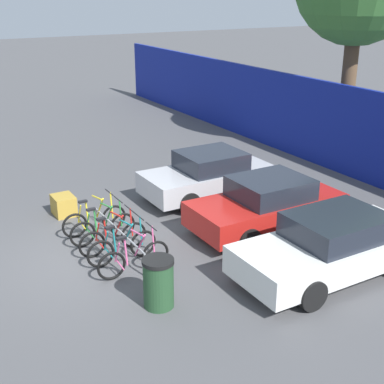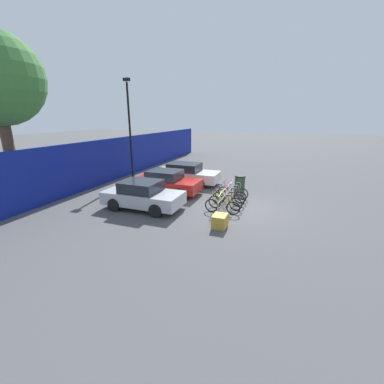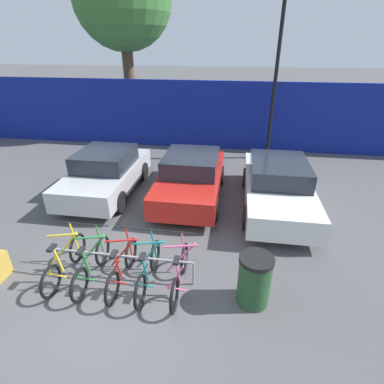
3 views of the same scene
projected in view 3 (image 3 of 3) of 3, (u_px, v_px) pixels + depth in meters
ground_plane at (112, 301)px, 5.69m from camera, size 120.00×120.00×0.00m
hoarding_wall at (190, 115)px, 13.42m from camera, size 36.00×0.16×2.95m
bike_rack at (123, 259)px, 6.07m from camera, size 2.95×0.04×0.57m
bicycle_yellow at (65, 262)px, 6.15m from camera, size 0.68×1.71×1.05m
bicycle_green at (92, 264)px, 6.07m from camera, size 0.68×1.71×1.05m
bicycle_red at (122, 268)px, 5.98m from camera, size 0.68×1.71×1.05m
bicycle_teal at (148, 270)px, 5.91m from camera, size 0.68×1.71×1.05m
bicycle_pink at (180, 274)px, 5.82m from camera, size 0.68×1.71×1.05m
car_silver at (106, 173)px, 9.51m from camera, size 1.91×3.91×1.40m
car_red at (191, 177)px, 9.21m from camera, size 1.91×4.03×1.40m
car_white at (277, 185)px, 8.67m from camera, size 1.91×4.46×1.40m
lamp_post at (278, 60)px, 11.02m from camera, size 0.24×0.44×6.89m
trash_bin at (254, 280)px, 5.47m from camera, size 0.63×0.63×1.03m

